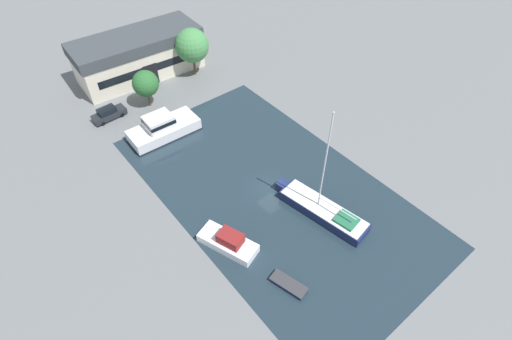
# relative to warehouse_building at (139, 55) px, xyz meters

# --- Properties ---
(ground_plane) EXTENTS (440.00, 440.00, 0.00)m
(ground_plane) POSITION_rel_warehouse_building_xyz_m (-0.23, -32.33, -3.35)
(ground_plane) COLOR slate
(water_canal) EXTENTS (21.92, 38.95, 0.01)m
(water_canal) POSITION_rel_warehouse_building_xyz_m (-0.23, -32.33, -3.34)
(water_canal) COLOR #1E2D38
(water_canal) RESTS_ON ground
(warehouse_building) EXTENTS (19.90, 8.85, 6.62)m
(warehouse_building) POSITION_rel_warehouse_building_xyz_m (0.00, 0.00, 0.00)
(warehouse_building) COLOR beige
(warehouse_building) RESTS_ON ground
(quay_tree_near_building) EXTENTS (3.72, 3.72, 5.59)m
(quay_tree_near_building) POSITION_rel_warehouse_building_xyz_m (-3.20, -8.43, 0.37)
(quay_tree_near_building) COLOR brown
(quay_tree_near_building) RESTS_ON ground
(quay_tree_by_water) EXTENTS (5.19, 5.19, 7.61)m
(quay_tree_by_water) POSITION_rel_warehouse_building_xyz_m (6.59, -5.43, 1.65)
(quay_tree_by_water) COLOR brown
(quay_tree_by_water) RESTS_ON ground
(parked_car) EXTENTS (4.75, 1.97, 1.80)m
(parked_car) POSITION_rel_warehouse_building_xyz_m (-9.15, -7.66, -2.46)
(parked_car) COLOR #1E2328
(parked_car) RESTS_ON ground
(sailboat_moored) EXTENTS (4.48, 11.65, 13.70)m
(sailboat_moored) POSITION_rel_warehouse_building_xyz_m (1.72, -38.55, -2.64)
(sailboat_moored) COLOR #19234C
(sailboat_moored) RESTS_ON water_canal
(motor_cruiser) EXTENTS (9.49, 4.31, 3.27)m
(motor_cruiser) POSITION_rel_warehouse_building_xyz_m (-5.04, -15.67, -2.16)
(motor_cruiser) COLOR silver
(motor_cruiser) RESTS_ON water_canal
(small_dinghy) EXTENTS (2.27, 3.88, 0.50)m
(small_dinghy) POSITION_rel_warehouse_building_xyz_m (-7.05, -42.74, -3.09)
(small_dinghy) COLOR #19234C
(small_dinghy) RESTS_ON water_canal
(cabin_boat) EXTENTS (4.36, 6.68, 2.17)m
(cabin_boat) POSITION_rel_warehouse_building_xyz_m (-8.81, -35.51, -2.57)
(cabin_boat) COLOR white
(cabin_boat) RESTS_ON water_canal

